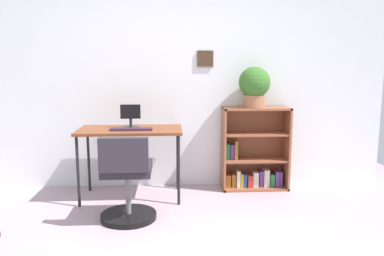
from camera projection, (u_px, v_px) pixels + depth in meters
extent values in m
cube|color=white|center=(165.00, 85.00, 4.42)|extent=(5.20, 0.10, 2.39)
cube|color=#422D1F|center=(205.00, 59.00, 4.33)|extent=(0.18, 0.02, 0.18)
cube|color=brown|center=(130.00, 130.00, 4.01)|extent=(1.09, 0.59, 0.03)
cylinder|color=black|center=(78.00, 172.00, 3.80)|extent=(0.03, 0.03, 0.73)
cylinder|color=black|center=(179.00, 170.00, 3.85)|extent=(0.03, 0.03, 0.73)
cylinder|color=black|center=(89.00, 160.00, 4.30)|extent=(0.03, 0.03, 0.73)
cylinder|color=black|center=(178.00, 158.00, 4.35)|extent=(0.03, 0.03, 0.73)
cylinder|color=#262628|center=(131.00, 127.00, 4.05)|extent=(0.19, 0.19, 0.01)
cylinder|color=#262628|center=(131.00, 123.00, 4.05)|extent=(0.03, 0.03, 0.09)
cube|color=black|center=(130.00, 112.00, 4.02)|extent=(0.21, 0.02, 0.15)
cube|color=#331A2D|center=(131.00, 129.00, 3.92)|extent=(0.43, 0.12, 0.02)
cylinder|color=black|center=(129.00, 216.00, 3.55)|extent=(0.52, 0.52, 0.05)
cylinder|color=slate|center=(128.00, 193.00, 3.51)|extent=(0.05, 0.05, 0.39)
cube|color=#2C2831|center=(127.00, 169.00, 3.47)|extent=(0.44, 0.44, 0.08)
cube|color=#2C2831|center=(124.00, 155.00, 3.20)|extent=(0.42, 0.07, 0.30)
cube|color=brown|center=(223.00, 149.00, 4.34)|extent=(0.02, 0.30, 0.95)
cube|color=brown|center=(286.00, 148.00, 4.39)|extent=(0.02, 0.30, 0.95)
cube|color=brown|center=(256.00, 108.00, 4.29)|extent=(0.76, 0.30, 0.02)
cube|color=brown|center=(254.00, 187.00, 4.44)|extent=(0.76, 0.30, 0.02)
cube|color=brown|center=(252.00, 146.00, 4.50)|extent=(0.76, 0.02, 0.95)
cube|color=brown|center=(255.00, 160.00, 4.39)|extent=(0.71, 0.28, 0.02)
cube|color=brown|center=(255.00, 134.00, 4.34)|extent=(0.71, 0.28, 0.02)
cube|color=#99591E|center=(228.00, 181.00, 4.40)|extent=(0.06, 0.10, 0.15)
cube|color=#99591E|center=(233.00, 180.00, 4.40)|extent=(0.05, 0.10, 0.15)
cube|color=beige|center=(238.00, 178.00, 4.40)|extent=(0.04, 0.13, 0.20)
cube|color=#B79323|center=(241.00, 180.00, 4.41)|extent=(0.03, 0.12, 0.16)
cube|color=#1E478C|center=(245.00, 180.00, 4.41)|extent=(0.04, 0.11, 0.15)
cube|color=#B22D28|center=(250.00, 181.00, 4.41)|extent=(0.06, 0.13, 0.14)
cube|color=beige|center=(255.00, 179.00, 4.41)|extent=(0.06, 0.10, 0.17)
cube|color=#593372|center=(261.00, 178.00, 4.42)|extent=(0.05, 0.09, 0.19)
cube|color=beige|center=(266.00, 178.00, 4.42)|extent=(0.06, 0.11, 0.20)
cube|color=#237238|center=(272.00, 180.00, 4.43)|extent=(0.05, 0.10, 0.14)
cube|color=#593372|center=(276.00, 178.00, 4.43)|extent=(0.03, 0.12, 0.18)
cube|color=#593372|center=(280.00, 179.00, 4.43)|extent=(0.04, 0.11, 0.18)
cube|color=#237238|center=(227.00, 151.00, 4.34)|extent=(0.05, 0.10, 0.18)
cube|color=#593372|center=(232.00, 152.00, 4.35)|extent=(0.04, 0.09, 0.17)
cube|color=#99591E|center=(236.00, 150.00, 4.34)|extent=(0.03, 0.13, 0.22)
cylinder|color=#9E6642|center=(254.00, 101.00, 4.26)|extent=(0.23, 0.23, 0.14)
sphere|color=#376C27|center=(254.00, 82.00, 4.22)|extent=(0.35, 0.35, 0.35)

